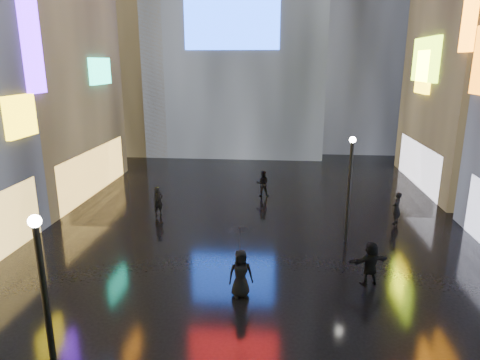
# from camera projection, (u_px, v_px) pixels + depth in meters

# --- Properties ---
(ground) EXTENTS (140.00, 140.00, 0.00)m
(ground) POSITION_uv_depth(u_px,v_px,m) (254.00, 232.00, 22.10)
(ground) COLOR black
(ground) RESTS_ON ground
(building_left_far) EXTENTS (10.28, 12.00, 22.00)m
(building_left_far) POSITION_uv_depth(u_px,v_px,m) (4.00, 20.00, 26.37)
(building_left_far) COLOR black
(building_left_far) RESTS_ON ground
(tower_flank_left) EXTENTS (10.00, 10.00, 26.00)m
(tower_flank_left) POSITION_uv_depth(u_px,v_px,m) (124.00, 14.00, 41.01)
(tower_flank_left) COLOR black
(tower_flank_left) RESTS_ON ground
(lamp_near) EXTENTS (0.30, 0.30, 5.20)m
(lamp_near) POSITION_uv_depth(u_px,v_px,m) (46.00, 304.00, 10.12)
(lamp_near) COLOR black
(lamp_near) RESTS_ON ground
(lamp_far) EXTENTS (0.30, 0.30, 5.20)m
(lamp_far) POSITION_uv_depth(u_px,v_px,m) (350.00, 184.00, 20.19)
(lamp_far) COLOR black
(lamp_far) RESTS_ON ground
(pedestrian_4) EXTENTS (1.02, 0.80, 1.85)m
(pedestrian_4) POSITION_uv_depth(u_px,v_px,m) (241.00, 274.00, 15.82)
(pedestrian_4) COLOR black
(pedestrian_4) RESTS_ON ground
(pedestrian_5) EXTENTS (1.74, 1.04, 1.79)m
(pedestrian_5) POSITION_uv_depth(u_px,v_px,m) (370.00, 263.00, 16.70)
(pedestrian_5) COLOR black
(pedestrian_5) RESTS_ON ground
(pedestrian_6) EXTENTS (0.70, 0.72, 1.67)m
(pedestrian_6) POSITION_uv_depth(u_px,v_px,m) (158.00, 201.00, 24.40)
(pedestrian_6) COLOR black
(pedestrian_6) RESTS_ON ground
(pedestrian_7) EXTENTS (0.85, 0.67, 1.70)m
(pedestrian_7) POSITION_uv_depth(u_px,v_px,m) (263.00, 183.00, 27.89)
(pedestrian_7) COLOR black
(pedestrian_7) RESTS_ON ground
(umbrella_2) EXTENTS (1.09, 1.07, 0.93)m
(umbrella_2) POSITION_uv_depth(u_px,v_px,m) (241.00, 239.00, 15.45)
(umbrella_2) COLOR black
(umbrella_2) RESTS_ON pedestrian_4
(pedestrian_8) EXTENTS (0.70, 0.77, 1.76)m
(pedestrian_8) POSITION_uv_depth(u_px,v_px,m) (397.00, 208.00, 23.11)
(pedestrian_8) COLOR black
(pedestrian_8) RESTS_ON ground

